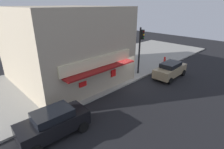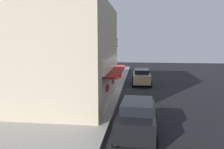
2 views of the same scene
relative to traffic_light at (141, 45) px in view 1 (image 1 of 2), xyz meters
name	(u,v)px [view 1 (image 1 of 2)]	position (x,y,z in m)	size (l,w,h in m)	color
ground_plane	(129,85)	(-2.68, -0.89, -3.26)	(59.21, 59.21, 0.00)	black
sidewalk	(94,70)	(-2.68, 4.43, -3.19)	(39.47, 10.64, 0.16)	gray
corner_building	(66,44)	(-5.95, 4.39, 0.29)	(9.28, 10.52, 6.80)	tan
traffic_light	(141,45)	(0.00, 0.00, 0.00)	(0.32, 0.58, 4.83)	black
fire_hydrant	(165,60)	(4.90, -0.24, -2.67)	(0.47, 0.23, 0.90)	red
trash_can	(72,91)	(-7.84, 0.81, -2.71)	(0.51, 0.51, 0.80)	#2D2D2D
pedestrian	(84,78)	(-6.35, 1.19, -2.10)	(0.52, 0.57, 1.82)	navy
potted_plant_by_doorway	(109,72)	(-2.82, 1.75, -2.71)	(0.52, 0.52, 0.81)	brown
potted_plant_by_window	(49,97)	(-9.79, 0.80, -2.51)	(0.68, 0.68, 1.02)	#59595B
parked_car_tan	(170,70)	(1.68, -2.69, -2.42)	(4.27, 1.99, 1.61)	#9E8966
parked_car_black	(54,123)	(-11.06, -2.36, -2.40)	(4.02, 2.06, 1.66)	black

